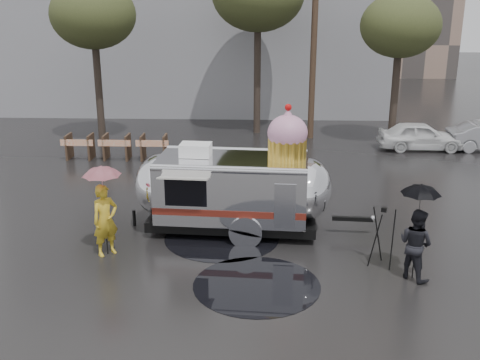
{
  "coord_description": "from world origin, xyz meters",
  "views": [
    {
      "loc": [
        0.27,
        -11.6,
        6.11
      ],
      "look_at": [
        -0.32,
        2.88,
        1.45
      ],
      "focal_mm": 42.0,
      "sensor_mm": 36.0,
      "label": 1
    }
  ],
  "objects_px": {
    "airstream_trailer": "(236,186)",
    "person_right": "(416,244)",
    "person_left": "(105,220)",
    "tripod": "(382,231)"
  },
  "relations": [
    {
      "from": "person_right",
      "to": "person_left",
      "type": "bearing_deg",
      "value": 40.85
    },
    {
      "from": "person_right",
      "to": "airstream_trailer",
      "type": "bearing_deg",
      "value": 15.97
    },
    {
      "from": "person_left",
      "to": "tripod",
      "type": "height_order",
      "value": "person_left"
    },
    {
      "from": "airstream_trailer",
      "to": "person_right",
      "type": "distance_m",
      "value": 5.0
    },
    {
      "from": "airstream_trailer",
      "to": "person_right",
      "type": "height_order",
      "value": "airstream_trailer"
    },
    {
      "from": "person_left",
      "to": "person_right",
      "type": "height_order",
      "value": "person_left"
    },
    {
      "from": "airstream_trailer",
      "to": "person_left",
      "type": "relative_size",
      "value": 3.69
    },
    {
      "from": "airstream_trailer",
      "to": "person_right",
      "type": "bearing_deg",
      "value": -28.64
    },
    {
      "from": "person_right",
      "to": "tripod",
      "type": "xyz_separation_m",
      "value": [
        -0.63,
        0.6,
        0.04
      ]
    },
    {
      "from": "person_left",
      "to": "person_right",
      "type": "relative_size",
      "value": 1.09
    }
  ]
}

